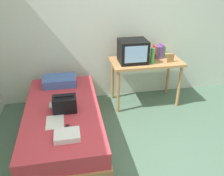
{
  "coord_description": "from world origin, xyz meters",
  "views": [
    {
      "loc": [
        -0.76,
        -1.92,
        2.17
      ],
      "look_at": [
        -0.2,
        1.08,
        0.59
      ],
      "focal_mm": 38.25,
      "sensor_mm": 36.0,
      "label": 1
    }
  ],
  "objects_px": {
    "water_bottle": "(152,56)",
    "handbag": "(65,104)",
    "desk": "(146,66)",
    "pillow": "(59,81)",
    "bed": "(64,124)",
    "tv": "(133,51)",
    "folded_towel": "(67,135)",
    "book_row": "(159,52)",
    "magazine": "(55,122)",
    "remote_dark": "(68,129)",
    "remote_silver": "(51,105)",
    "picture_frame": "(171,58)"
  },
  "relations": [
    {
      "from": "desk",
      "to": "pillow",
      "type": "height_order",
      "value": "desk"
    },
    {
      "from": "desk",
      "to": "water_bottle",
      "type": "height_order",
      "value": "water_bottle"
    },
    {
      "from": "pillow",
      "to": "handbag",
      "type": "xyz_separation_m",
      "value": [
        0.07,
        -0.79,
        0.04
      ]
    },
    {
      "from": "pillow",
      "to": "folded_towel",
      "type": "bearing_deg",
      "value": -86.25
    },
    {
      "from": "handbag",
      "to": "remote_dark",
      "type": "distance_m",
      "value": 0.43
    },
    {
      "from": "picture_frame",
      "to": "remote_silver",
      "type": "distance_m",
      "value": 2.0
    },
    {
      "from": "book_row",
      "to": "remote_silver",
      "type": "xyz_separation_m",
      "value": [
        -1.78,
        -0.8,
        -0.38
      ]
    },
    {
      "from": "desk",
      "to": "pillow",
      "type": "xyz_separation_m",
      "value": [
        -1.42,
        -0.05,
        -0.12
      ]
    },
    {
      "from": "bed",
      "to": "remote_silver",
      "type": "xyz_separation_m",
      "value": [
        -0.14,
        0.08,
        0.26
      ]
    },
    {
      "from": "desk",
      "to": "folded_towel",
      "type": "height_order",
      "value": "desk"
    },
    {
      "from": "water_bottle",
      "to": "magazine",
      "type": "distance_m",
      "value": 1.84
    },
    {
      "from": "water_bottle",
      "to": "book_row",
      "type": "bearing_deg",
      "value": 50.19
    },
    {
      "from": "folded_towel",
      "to": "bed",
      "type": "bearing_deg",
      "value": 95.18
    },
    {
      "from": "desk",
      "to": "picture_frame",
      "type": "height_order",
      "value": "picture_frame"
    },
    {
      "from": "desk",
      "to": "water_bottle",
      "type": "bearing_deg",
      "value": -67.88
    },
    {
      "from": "picture_frame",
      "to": "pillow",
      "type": "xyz_separation_m",
      "value": [
        -1.78,
        0.09,
        -0.29
      ]
    },
    {
      "from": "pillow",
      "to": "magazine",
      "type": "xyz_separation_m",
      "value": [
        -0.05,
        -1.03,
        -0.06
      ]
    },
    {
      "from": "pillow",
      "to": "folded_towel",
      "type": "height_order",
      "value": "pillow"
    },
    {
      "from": "bed",
      "to": "remote_dark",
      "type": "distance_m",
      "value": 0.56
    },
    {
      "from": "bed",
      "to": "magazine",
      "type": "relative_size",
      "value": 6.9
    },
    {
      "from": "bed",
      "to": "picture_frame",
      "type": "height_order",
      "value": "picture_frame"
    },
    {
      "from": "folded_towel",
      "to": "pillow",
      "type": "bearing_deg",
      "value": 93.75
    },
    {
      "from": "water_bottle",
      "to": "remote_dark",
      "type": "distance_m",
      "value": 1.83
    },
    {
      "from": "book_row",
      "to": "handbag",
      "type": "distance_m",
      "value": 1.88
    },
    {
      "from": "pillow",
      "to": "remote_silver",
      "type": "relative_size",
      "value": 3.51
    },
    {
      "from": "pillow",
      "to": "tv",
      "type": "bearing_deg",
      "value": 1.86
    },
    {
      "from": "remote_dark",
      "to": "folded_towel",
      "type": "height_order",
      "value": "folded_towel"
    },
    {
      "from": "magazine",
      "to": "folded_towel",
      "type": "distance_m",
      "value": 0.35
    },
    {
      "from": "bed",
      "to": "handbag",
      "type": "distance_m",
      "value": 0.36
    },
    {
      "from": "book_row",
      "to": "remote_silver",
      "type": "distance_m",
      "value": 1.99
    },
    {
      "from": "remote_dark",
      "to": "desk",
      "type": "bearing_deg",
      "value": 43.41
    },
    {
      "from": "bed",
      "to": "magazine",
      "type": "bearing_deg",
      "value": -104.98
    },
    {
      "from": "book_row",
      "to": "picture_frame",
      "type": "bearing_deg",
      "value": -66.47
    },
    {
      "from": "pillow",
      "to": "bed",
      "type": "bearing_deg",
      "value": -87.5
    },
    {
      "from": "water_bottle",
      "to": "handbag",
      "type": "distance_m",
      "value": 1.6
    },
    {
      "from": "tv",
      "to": "remote_silver",
      "type": "bearing_deg",
      "value": -152.28
    },
    {
      "from": "pillow",
      "to": "magazine",
      "type": "height_order",
      "value": "pillow"
    },
    {
      "from": "water_bottle",
      "to": "remote_silver",
      "type": "bearing_deg",
      "value": -160.37
    },
    {
      "from": "bed",
      "to": "pillow",
      "type": "xyz_separation_m",
      "value": [
        -0.03,
        0.72,
        0.32
      ]
    },
    {
      "from": "desk",
      "to": "magazine",
      "type": "height_order",
      "value": "desk"
    },
    {
      "from": "magazine",
      "to": "remote_dark",
      "type": "xyz_separation_m",
      "value": [
        0.15,
        -0.18,
        0.01
      ]
    },
    {
      "from": "book_row",
      "to": "magazine",
      "type": "height_order",
      "value": "book_row"
    },
    {
      "from": "bed",
      "to": "picture_frame",
      "type": "distance_m",
      "value": 1.95
    },
    {
      "from": "water_bottle",
      "to": "remote_silver",
      "type": "height_order",
      "value": "water_bottle"
    },
    {
      "from": "desk",
      "to": "remote_dark",
      "type": "bearing_deg",
      "value": -136.59
    },
    {
      "from": "tv",
      "to": "folded_towel",
      "type": "distance_m",
      "value": 1.82
    },
    {
      "from": "desk",
      "to": "picture_frame",
      "type": "bearing_deg",
      "value": -20.93
    },
    {
      "from": "remote_dark",
      "to": "pillow",
      "type": "bearing_deg",
      "value": 94.47
    },
    {
      "from": "water_bottle",
      "to": "remote_dark",
      "type": "bearing_deg",
      "value": -140.67
    },
    {
      "from": "pillow",
      "to": "remote_silver",
      "type": "bearing_deg",
      "value": -99.77
    }
  ]
}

